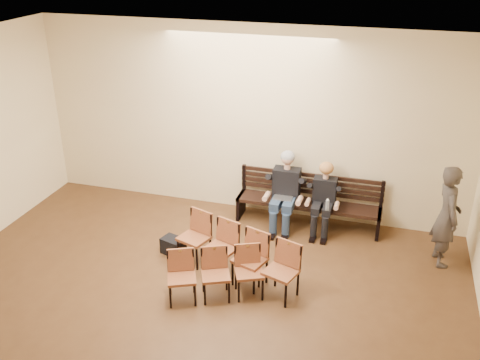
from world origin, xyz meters
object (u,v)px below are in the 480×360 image
at_px(bench, 307,214).
at_px(water_bottle, 327,211).
at_px(seated_man, 285,190).
at_px(chair_row_front, 235,254).
at_px(seated_woman, 323,201).
at_px(laptop, 283,199).
at_px(chair_row_back, 216,275).
at_px(passerby, 448,209).
at_px(bag, 173,246).

distance_m(bench, water_bottle, 0.66).
xyz_separation_m(seated_man, chair_row_front, (-0.38, -1.83, -0.28)).
xyz_separation_m(seated_woman, laptop, (-0.70, -0.12, -0.01)).
xyz_separation_m(laptop, chair_row_back, (-0.49, -2.26, -0.19)).
height_order(passerby, chair_row_back, passerby).
relative_size(seated_man, laptop, 4.23).
bearing_deg(seated_man, passerby, -9.89).
height_order(bag, passerby, passerby).
distance_m(seated_woman, water_bottle, 0.32).
xyz_separation_m(bench, chair_row_back, (-0.91, -2.50, 0.16)).
distance_m(seated_man, laptop, 0.18).
bearing_deg(laptop, water_bottle, -12.42).
height_order(bench, bag, bench).
bearing_deg(seated_woman, water_bottle, -70.64).
relative_size(seated_woman, passerby, 0.60).
bearing_deg(seated_woman, bench, 157.00).
relative_size(water_bottle, bag, 0.56).
bearing_deg(chair_row_front, bag, -178.73).
relative_size(seated_man, bag, 3.78).
bearing_deg(water_bottle, chair_row_front, -127.28).
xyz_separation_m(chair_row_front, chair_row_back, (-0.13, -0.55, -0.04)).
xyz_separation_m(seated_man, chair_row_back, (-0.50, -2.38, -0.33)).
bearing_deg(chair_row_back, seated_woman, 39.27).
xyz_separation_m(bench, seated_man, (-0.40, -0.12, 0.48)).
distance_m(bench, laptop, 0.59).
xyz_separation_m(bag, passerby, (4.24, 0.99, 0.83)).
bearing_deg(bench, chair_row_front, -111.76).
bearing_deg(bag, seated_woman, 32.91).
height_order(water_bottle, bag, water_bottle).
bearing_deg(seated_woman, passerby, -13.21).
bearing_deg(bench, laptop, -150.03).
height_order(laptop, chair_row_front, chair_row_front).
xyz_separation_m(water_bottle, chair_row_front, (-1.17, -1.53, -0.13)).
xyz_separation_m(seated_man, bag, (-1.57, -1.46, -0.57)).
relative_size(passerby, chair_row_front, 0.94).
distance_m(water_bottle, passerby, 1.93).
relative_size(bench, water_bottle, 12.30).
height_order(bench, chair_row_back, chair_row_back).
height_order(seated_woman, passerby, passerby).
height_order(seated_woman, chair_row_back, seated_woman).
height_order(seated_man, chair_row_back, seated_man).
distance_m(laptop, chair_row_back, 2.32).
relative_size(seated_man, seated_woman, 1.22).
height_order(laptop, passerby, passerby).
xyz_separation_m(seated_woman, water_bottle, (0.11, -0.30, -0.03)).
relative_size(seated_woman, chair_row_back, 0.84).
xyz_separation_m(seated_man, laptop, (-0.01, -0.12, -0.14)).
height_order(bench, water_bottle, water_bottle).
bearing_deg(laptop, bag, -139.09).
bearing_deg(chair_row_back, seated_man, 53.89).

